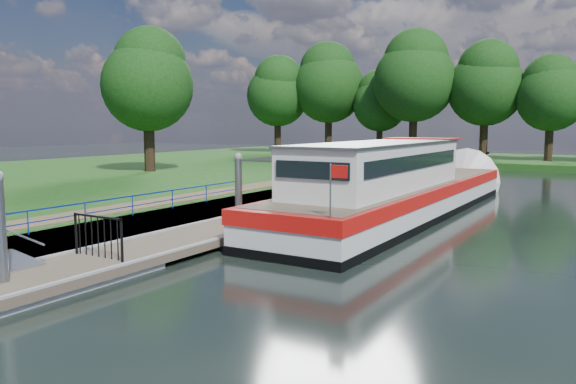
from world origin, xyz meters
The scene contains 16 objects.
ground centered at (0.00, 0.00, 0.00)m, with size 160.00×160.00×0.00m, color black.
riverbank centered at (-18.00, 15.00, 0.39)m, with size 32.00×90.00×0.78m, color #1B4814.
bank_edge centered at (-2.55, 15.00, 0.39)m, with size 1.10×90.00×0.78m, color #473D2D.
footpath centered at (-4.40, 8.00, 0.80)m, with size 1.60×40.00×0.05m, color brown.
carpark centered at (-11.00, 38.00, 0.81)m, with size 14.00×12.00×0.06m, color black.
blue_fence centered at (-2.75, 3.00, 1.31)m, with size 0.04×18.04×0.72m.
pontoon centered at (0.00, 13.00, 0.18)m, with size 2.50×30.00×0.56m.
mooring_piles centered at (0.00, 13.00, 1.28)m, with size 0.30×27.30×3.55m.
gate_panel centered at (0.00, 2.20, 1.15)m, with size 1.85×0.05×1.15m.
barge centered at (3.60, 15.92, 1.09)m, with size 4.36×21.15×4.78m.
horizon_trees centered at (-1.61, 48.68, 7.95)m, with size 54.38×10.03×12.87m.
bank_tree_a centered at (-15.99, 20.08, 7.02)m, with size 6.12×6.12×9.72m.
car_a centered at (-7.26, 34.70, 1.42)m, with size 1.37×3.41×1.16m, color #999999.
car_b centered at (-12.40, 37.14, 1.49)m, with size 1.39×4.00×1.32m, color #999999.
car_c centered at (-13.43, 35.66, 1.37)m, with size 1.49×3.66×1.06m, color #999999.
car_d centered at (-9.82, 40.17, 1.43)m, with size 1.96×4.25×1.18m, color #999999.
Camera 1 is at (12.01, -7.71, 3.96)m, focal length 35.00 mm.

